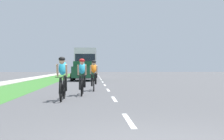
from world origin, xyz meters
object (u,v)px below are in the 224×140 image
at_px(suv_dark_green, 83,70).
at_px(bus_white, 86,62).
at_px(cyclist_lead, 63,78).
at_px(cyclist_distant, 94,75).
at_px(cyclist_trailing, 82,76).

distance_m(suv_dark_green, bus_white, 10.82).
xyz_separation_m(cyclist_lead, suv_dark_green, (0.17, 16.12, 0.14)).
bearing_deg(cyclist_distant, suv_dark_green, 94.69).
distance_m(cyclist_trailing, bus_white, 25.01).
relative_size(cyclist_trailing, cyclist_distant, 1.00).
xyz_separation_m(cyclist_lead, bus_white, (0.21, 26.90, 1.17)).
relative_size(cyclist_lead, bus_white, 0.15).
bearing_deg(suv_dark_green, cyclist_distant, -85.31).
height_order(cyclist_lead, bus_white, bus_white).
bearing_deg(suv_dark_green, cyclist_lead, -90.62).
bearing_deg(cyclist_trailing, cyclist_distant, 78.00).
height_order(cyclist_lead, cyclist_distant, same).
xyz_separation_m(cyclist_trailing, suv_dark_green, (-0.46, 14.21, 0.14)).
bearing_deg(bus_white, cyclist_lead, -90.45).
relative_size(cyclist_lead, cyclist_trailing, 1.00).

